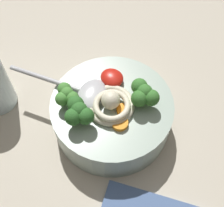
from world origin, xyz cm
name	(u,v)px	position (x,y,z in cm)	size (l,w,h in cm)	color
table_slab	(114,142)	(0.00, 0.00, 1.36)	(102.98, 102.98, 2.72)	#BCB29E
soup_bowl	(112,114)	(-2.30, 2.14, 6.10)	(20.01, 20.01, 6.54)	#9EB2A3
noodle_pile	(111,104)	(-1.95, 1.46, 10.32)	(8.39, 8.23, 3.37)	beige
soup_spoon	(84,91)	(-6.95, 0.62, 10.06)	(17.40, 8.61, 1.60)	#B7B7BC
chili_sauce_dollop	(112,78)	(-5.21, 5.61, 10.15)	(3.95, 3.56, 1.78)	red
broccoli_floret_right	(144,94)	(1.35, 5.36, 11.78)	(5.07, 4.36, 4.01)	#7A9E60
broccoli_floret_beside_chili	(78,112)	(-4.11, -3.40, 11.77)	(5.07, 4.36, 4.01)	#7A9E60
broccoli_floret_far	(67,95)	(-7.82, -2.22, 11.38)	(4.27, 3.67, 3.37)	#7A9E60
carrot_slice_extra_a	(119,124)	(1.05, -0.11, 9.65)	(2.54, 2.54, 0.78)	orange
carrot_slice_rear	(124,111)	(0.18, 2.21, 9.60)	(2.22, 2.22, 0.67)	orange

